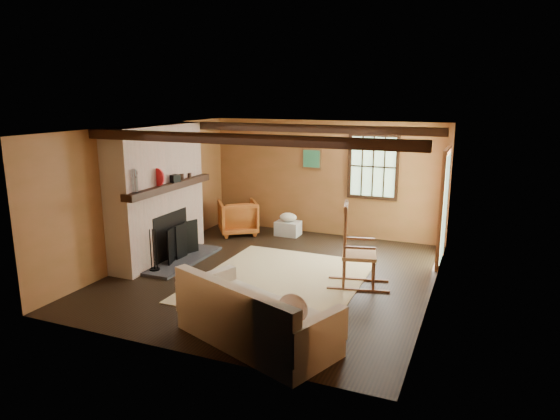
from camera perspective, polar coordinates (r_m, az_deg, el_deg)
The scene contains 10 objects.
ground at distance 8.33m, azimuth -0.74°, elevation -7.41°, with size 5.50×5.50×0.00m, color black.
room_envelope at distance 8.06m, azimuth 1.40°, elevation 3.93°, with size 5.02×5.52×2.44m.
fireplace at distance 9.10m, azimuth -13.73°, elevation 1.23°, with size 1.02×2.30×2.40m.
rug at distance 8.08m, azimuth 0.01°, elevation -8.04°, with size 2.50×3.00×0.01m, color beige.
rocking_chair at distance 7.79m, azimuth 8.70°, elevation -4.72°, with size 1.04×0.70×1.31m.
sofa at distance 6.08m, azimuth -3.03°, elevation -12.49°, with size 2.22×1.57×0.82m.
firewood_pile at distance 11.16m, azimuth -4.49°, elevation -1.55°, with size 0.59×0.11×0.21m.
laundry_basket at distance 10.56m, azimuth 0.93°, elevation -2.10°, with size 0.50×0.38×0.30m, color silver.
basket_pillow at distance 10.50m, azimuth 0.93°, elevation -0.83°, with size 0.37×0.30×0.19m, color silver.
armchair at distance 10.66m, azimuth -4.83°, elevation -0.84°, with size 0.77×0.79×0.72m, color #BF6026.
Camera 1 is at (3.11, -7.16, 2.91)m, focal length 32.00 mm.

